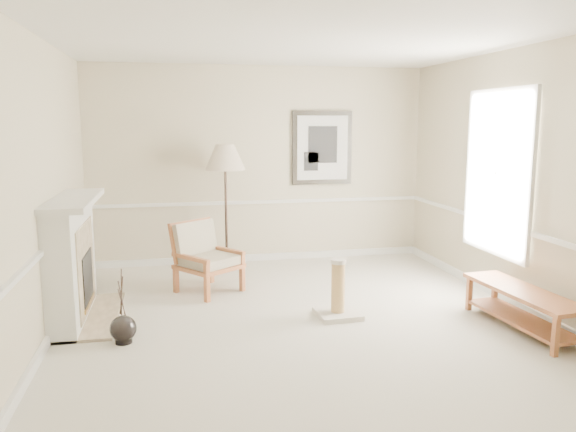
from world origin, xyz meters
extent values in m
plane|color=silver|center=(0.00, 0.00, 0.00)|extent=(5.50, 5.50, 0.00)
cube|color=beige|center=(0.00, 2.75, 1.45)|extent=(5.00, 0.04, 2.90)
cube|color=beige|center=(0.00, -2.75, 1.45)|extent=(5.00, 0.04, 2.90)
cube|color=beige|center=(-2.50, 0.00, 1.45)|extent=(0.04, 5.50, 2.90)
cube|color=beige|center=(2.50, 0.00, 1.45)|extent=(0.04, 5.50, 2.90)
cube|color=white|center=(0.00, 0.00, 2.90)|extent=(5.00, 5.50, 0.04)
cube|color=white|center=(0.00, 2.73, 0.05)|extent=(4.95, 0.04, 0.10)
cube|color=white|center=(0.00, 2.73, 0.90)|extent=(4.95, 0.04, 0.05)
cube|color=white|center=(2.46, 0.40, 1.50)|extent=(0.03, 1.20, 1.80)
cube|color=white|center=(2.45, 0.40, 1.50)|extent=(0.05, 1.34, 1.94)
cube|color=black|center=(0.95, 2.72, 1.70)|extent=(0.92, 0.04, 1.10)
cube|color=white|center=(0.95, 2.69, 1.70)|extent=(0.78, 0.01, 0.96)
cube|color=black|center=(0.95, 2.69, 1.75)|extent=(0.45, 0.01, 0.55)
cube|color=white|center=(-2.36, 0.60, 0.62)|extent=(0.28, 1.50, 1.25)
cube|color=white|center=(-2.31, 0.60, 1.28)|extent=(0.46, 1.64, 0.06)
cube|color=#C6B28E|center=(-2.21, 0.60, 0.55)|extent=(0.02, 1.05, 0.95)
cube|color=black|center=(-2.20, 0.60, 0.42)|extent=(0.02, 0.62, 0.58)
cube|color=#AF843A|center=(-2.20, 0.60, 0.16)|extent=(0.01, 0.66, 0.05)
cube|color=#C6B28E|center=(-2.20, 0.60, 0.01)|extent=(0.60, 1.50, 0.03)
sphere|color=black|center=(-1.79, -0.22, 0.14)|extent=(0.25, 0.25, 0.25)
cylinder|color=black|center=(-1.79, -0.22, 0.04)|extent=(0.16, 0.16, 0.07)
cylinder|color=black|center=(-1.79, -0.22, 0.47)|extent=(0.06, 0.10, 0.40)
cylinder|color=black|center=(-1.79, -0.22, 0.44)|extent=(0.07, 0.12, 0.32)
cylinder|color=black|center=(-1.79, -0.22, 0.50)|extent=(0.03, 0.05, 0.47)
cube|color=#9B5C32|center=(-0.93, 0.86, 0.18)|extent=(0.08, 0.08, 0.35)
cube|color=#9B5C32|center=(-1.28, 1.32, 0.18)|extent=(0.08, 0.08, 0.35)
cube|color=#9B5C32|center=(-0.47, 1.22, 0.18)|extent=(0.08, 0.08, 0.35)
cube|color=#9B5C32|center=(-0.82, 1.67, 0.18)|extent=(0.08, 0.08, 0.35)
cube|color=#9B5C32|center=(-0.87, 1.27, 0.33)|extent=(0.91, 0.91, 0.05)
cube|color=#9B5C32|center=(-1.06, 1.50, 0.61)|extent=(0.61, 0.52, 0.51)
cube|color=#9B5C32|center=(-1.10, 1.09, 0.48)|extent=(0.44, 0.55, 0.05)
cube|color=#9B5C32|center=(-0.65, 1.45, 0.48)|extent=(0.44, 0.55, 0.05)
cube|color=silver|center=(-0.87, 1.27, 0.41)|extent=(0.84, 0.84, 0.11)
cube|color=silver|center=(-1.02, 1.46, 0.63)|extent=(0.58, 0.51, 0.46)
cylinder|color=black|center=(-0.55, 2.31, 0.02)|extent=(0.29, 0.29, 0.03)
cylinder|color=black|center=(-0.55, 2.31, 0.83)|extent=(0.04, 0.04, 1.60)
cone|color=beige|center=(-0.55, 2.31, 1.60)|extent=(0.62, 0.62, 0.35)
cube|color=#9B5C32|center=(2.15, -0.66, 0.39)|extent=(0.54, 1.48, 0.04)
cube|color=#9B5C32|center=(2.15, -0.66, 0.10)|extent=(0.48, 1.37, 0.03)
cube|color=#9B5C32|center=(2.04, -1.33, 0.19)|extent=(0.06, 0.06, 0.37)
cube|color=#9B5C32|center=(1.93, -0.01, 0.19)|extent=(0.06, 0.06, 0.37)
cube|color=#9B5C32|center=(2.26, 0.02, 0.19)|extent=(0.06, 0.06, 0.37)
cube|color=silver|center=(0.43, 0.08, 0.03)|extent=(0.47, 0.47, 0.06)
cylinder|color=tan|center=(0.43, 0.08, 0.33)|extent=(0.15, 0.15, 0.54)
cylinder|color=silver|center=(0.43, 0.08, 0.62)|extent=(0.17, 0.17, 0.04)
camera|label=1|loc=(-1.27, -5.52, 2.08)|focal=35.00mm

